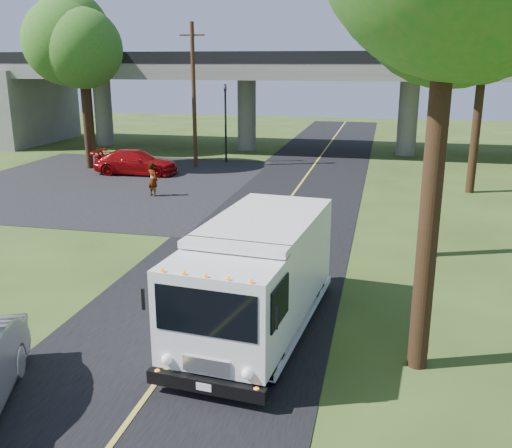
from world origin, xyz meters
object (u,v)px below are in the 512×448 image
(tree_left_far, at_px, (87,50))
(pedestrian, at_px, (153,180))
(traffic_signal, at_px, (226,115))
(step_van, at_px, (257,274))
(tree_left_lot, at_px, (82,40))
(red_sedan, at_px, (136,162))
(utility_pole, at_px, (194,95))
(tree_right_far, at_px, (492,26))

(tree_left_far, height_order, pedestrian, tree_left_far)
(traffic_signal, height_order, step_van, traffic_signal)
(tree_left_lot, xyz_separation_m, red_sedan, (3.57, -1.07, -7.16))
(utility_pole, distance_m, red_sedan, 5.73)
(traffic_signal, distance_m, step_van, 25.38)
(tree_right_far, xyz_separation_m, pedestrian, (-16.13, -4.36, -7.44))
(step_van, relative_size, pedestrian, 4.10)
(traffic_signal, bearing_deg, tree_left_far, 170.35)
(step_van, bearing_deg, tree_left_far, 130.74)
(tree_right_far, relative_size, tree_left_far, 1.11)
(utility_pole, relative_size, tree_right_far, 0.82)
(utility_pole, relative_size, tree_left_far, 0.91)
(tree_left_lot, bearing_deg, utility_pole, 18.97)
(tree_left_far, xyz_separation_m, red_sedan, (6.57, -7.07, -6.71))
(traffic_signal, distance_m, pedestrian, 10.82)
(tree_left_far, xyz_separation_m, step_van, (18.37, -26.00, -5.89))
(traffic_signal, relative_size, step_van, 0.74)
(tree_left_lot, relative_size, red_sedan, 2.07)
(red_sedan, bearing_deg, tree_left_far, 40.32)
(tree_left_lot, height_order, tree_left_far, tree_left_lot)
(red_sedan, xyz_separation_m, pedestrian, (3.30, -5.28, 0.12))
(tree_left_far, distance_m, red_sedan, 11.76)
(utility_pole, bearing_deg, tree_left_far, 157.57)
(pedestrian, bearing_deg, utility_pole, -61.73)
(traffic_signal, height_order, pedestrian, traffic_signal)
(step_van, bearing_deg, traffic_signal, 112.91)
(utility_pole, relative_size, red_sedan, 1.77)
(tree_right_far, distance_m, tree_left_lot, 23.09)
(utility_pole, distance_m, step_van, 24.15)
(traffic_signal, xyz_separation_m, red_sedan, (-4.22, -5.24, -2.46))
(tree_left_far, distance_m, step_van, 32.38)
(tree_right_far, xyz_separation_m, tree_left_lot, (-23.00, 2.00, -0.40))
(tree_left_lot, distance_m, pedestrian, 11.71)
(tree_left_lot, distance_m, tree_left_far, 6.72)
(traffic_signal, distance_m, utility_pole, 2.86)
(step_van, distance_m, red_sedan, 22.32)
(tree_right_far, bearing_deg, tree_left_far, 162.90)
(tree_left_lot, relative_size, step_van, 1.49)
(step_van, distance_m, pedestrian, 16.09)
(tree_right_far, xyz_separation_m, step_van, (-7.63, -18.00, -6.74))
(step_van, xyz_separation_m, pedestrian, (-8.50, 13.65, -0.70))
(utility_pole, bearing_deg, red_sedan, -130.05)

